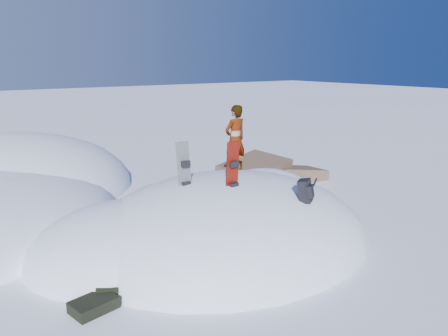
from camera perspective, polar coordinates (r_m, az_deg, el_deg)
ground at (r=10.46m, az=0.33°, el=-9.25°), size 120.00×120.00×0.00m
snow_mound at (r=10.55m, az=-1.21°, el=-9.05°), size 8.00×6.00×3.00m
rock_outcrop at (r=14.86m, az=5.25°, el=-2.17°), size 4.68×4.41×1.68m
snowboard_red at (r=9.42m, az=1.12°, el=-1.20°), size 0.30×0.18×1.61m
snowboard_dark at (r=9.70m, az=-5.13°, el=-1.07°), size 0.32×0.29×1.57m
backpack at (r=9.43m, az=10.65°, el=-2.95°), size 0.46×0.51×0.57m
gear_pile at (r=8.04m, az=-16.36°, el=-16.46°), size 0.97×0.75×0.26m
person at (r=11.10m, az=1.48°, el=3.77°), size 0.68×0.48×1.75m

